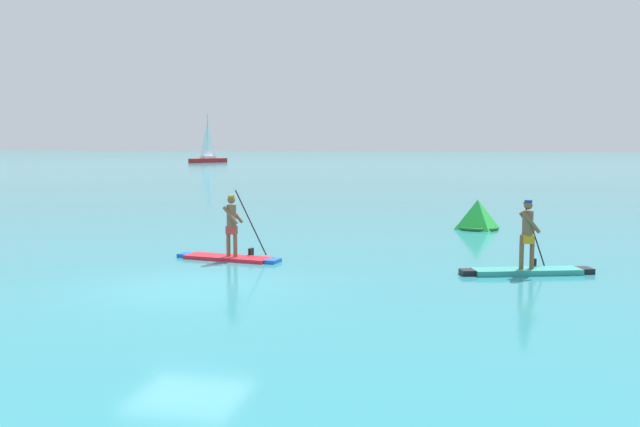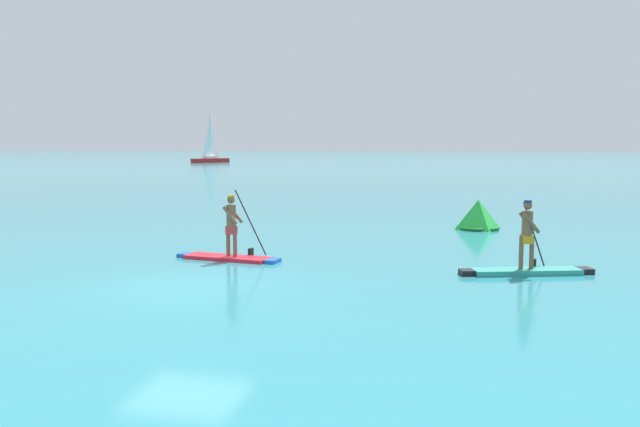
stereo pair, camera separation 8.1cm
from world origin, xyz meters
name	(u,v)px [view 2 (the right image)]	position (x,y,z in m)	size (l,w,h in m)	color
ground	(186,288)	(0.00, 0.00, 0.00)	(440.00, 440.00, 0.00)	teal
paddleboarder_mid_center	(230,246)	(-0.36, 3.67, 0.38)	(3.06, 1.06, 1.93)	red
paddleboarder_far_right	(527,260)	(7.44, 3.38, 0.34)	(3.25, 1.43, 1.82)	teal
race_marker_buoy	(478,216)	(6.22, 12.04, 0.48)	(1.76, 1.76, 1.09)	green
sailboat_left_horizon	(210,157)	(-35.41, 87.96, 0.89)	(4.81, 6.20, 7.63)	#A51E1E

